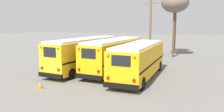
{
  "coord_description": "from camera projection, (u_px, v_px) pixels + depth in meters",
  "views": [
    {
      "loc": [
        8.26,
        -19.06,
        4.7
      ],
      "look_at": [
        0.0,
        -0.02,
        1.61
      ],
      "focal_mm": 35.0,
      "sensor_mm": 36.0,
      "label": 1
    }
  ],
  "objects": [
    {
      "name": "bare_tree_0",
      "position": [
        175.0,
        3.0,
        29.96
      ],
      "size": [
        3.73,
        3.73,
        8.98
      ],
      "color": "brown",
      "rests_on": "ground"
    },
    {
      "name": "school_bus_1",
      "position": [
        115.0,
        54.0,
        21.61
      ],
      "size": [
        2.76,
        10.22,
        3.17
      ],
      "color": "#EAAA0F",
      "rests_on": "ground"
    },
    {
      "name": "school_bus_2",
      "position": [
        139.0,
        59.0,
        19.04
      ],
      "size": [
        2.81,
        9.81,
        3.0
      ],
      "color": "#EAAA0F",
      "rests_on": "ground"
    },
    {
      "name": "bare_tree_1",
      "position": [
        176.0,
        7.0,
        33.64
      ],
      "size": [
        2.83,
        2.83,
        8.53
      ],
      "color": "brown",
      "rests_on": "ground"
    },
    {
      "name": "traffic_cone",
      "position": [
        40.0,
        85.0,
        15.91
      ],
      "size": [
        0.36,
        0.36,
        0.53
      ],
      "color": "orange",
      "rests_on": "ground"
    },
    {
      "name": "school_bus_0",
      "position": [
        86.0,
        53.0,
        22.2
      ],
      "size": [
        2.98,
        10.64,
        3.23
      ],
      "color": "yellow",
      "rests_on": "ground"
    },
    {
      "name": "utility_pole",
      "position": [
        150.0,
        27.0,
        28.18
      ],
      "size": [
        1.8,
        0.29,
        8.26
      ],
      "color": "brown",
      "rests_on": "ground"
    },
    {
      "name": "ground_plane",
      "position": [
        112.0,
        72.0,
        21.24
      ],
      "size": [
        160.0,
        160.0,
        0.0
      ],
      "primitive_type": "plane",
      "color": "#66635E"
    }
  ]
}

